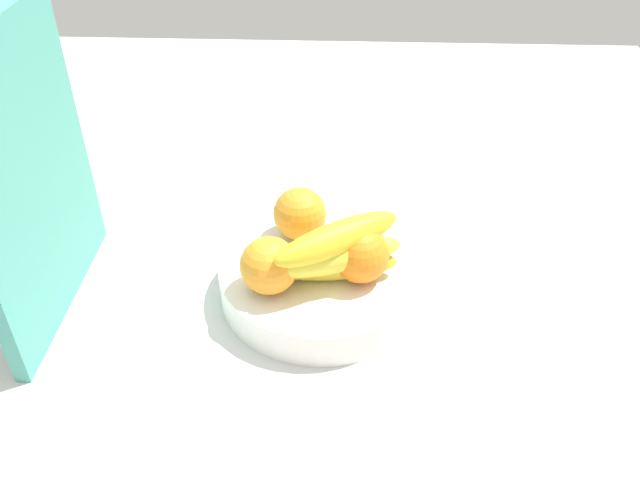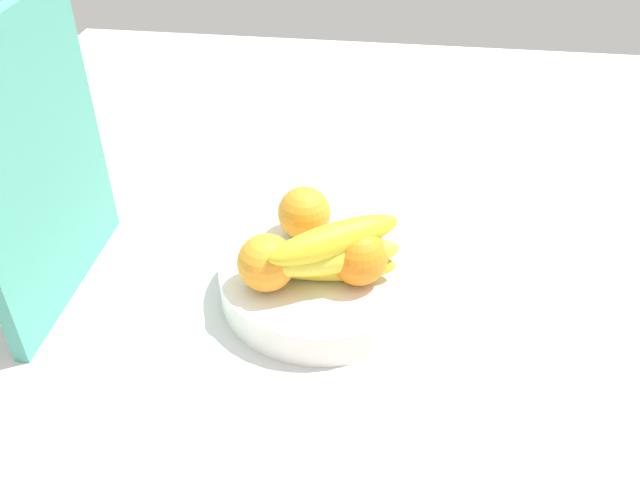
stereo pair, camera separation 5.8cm
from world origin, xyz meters
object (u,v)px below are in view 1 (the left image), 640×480
(orange_front_right, at_px, (269,266))
(orange_center, at_px, (361,255))
(banana_bunch, at_px, (333,253))
(orange_front_left, at_px, (300,214))
(fruit_bowl, at_px, (320,279))
(cutting_board, at_px, (31,180))

(orange_front_right, height_order, orange_center, same)
(orange_front_right, relative_size, banana_bunch, 0.39)
(orange_front_left, relative_size, banana_bunch, 0.39)
(fruit_bowl, xyz_separation_m, orange_front_right, (-0.05, 0.06, 0.06))
(fruit_bowl, xyz_separation_m, orange_center, (-0.02, -0.05, 0.06))
(orange_center, bearing_deg, orange_front_right, 103.29)
(orange_front_right, distance_m, orange_center, 0.11)
(orange_center, distance_m, cutting_board, 0.39)
(orange_front_right, height_order, cutting_board, cutting_board)
(fruit_bowl, bearing_deg, orange_center, -112.15)
(fruit_bowl, height_order, orange_center, orange_center)
(fruit_bowl, xyz_separation_m, banana_bunch, (-0.03, -0.02, 0.07))
(banana_bunch, distance_m, cutting_board, 0.35)
(fruit_bowl, relative_size, banana_bunch, 1.43)
(cutting_board, bearing_deg, orange_front_right, -94.02)
(orange_front_right, xyz_separation_m, orange_center, (0.03, -0.11, 0.00))
(fruit_bowl, distance_m, orange_front_left, 0.09)
(orange_front_right, bearing_deg, banana_bunch, -76.75)
(banana_bunch, relative_size, cutting_board, 0.50)
(fruit_bowl, distance_m, orange_front_right, 0.09)
(fruit_bowl, relative_size, orange_front_left, 3.70)
(fruit_bowl, distance_m, orange_center, 0.08)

